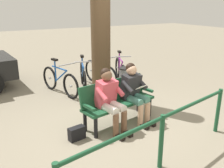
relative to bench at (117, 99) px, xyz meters
The scene contains 12 objects.
ground_plane 0.52m from the bench, 78.82° to the left, with size 40.00×40.00×0.00m, color gray.
bench is the anchor object (origin of this frame).
person_reading 0.39m from the bench, 163.00° to the left, with size 0.54×0.81×1.20m.
person_companion 0.40m from the bench, 37.26° to the left, with size 0.54×0.81×1.20m.
handbag 1.09m from the bench, 14.97° to the left, with size 0.30×0.14×0.24m, color black.
tree_trunk 1.90m from the bench, 104.10° to the right, with size 0.46×0.46×3.67m, color #4C3823.
litter_bin 1.48m from the bench, 129.50° to the right, with size 0.34×0.34×0.78m.
bicycle_black 2.77m from the bench, 122.98° to the right, with size 0.72×1.58×0.94m.
bicycle_red 2.52m from the bench, 109.43° to the right, with size 0.48×1.68×0.94m.
bicycle_blue 2.28m from the bench, 96.14° to the right, with size 0.67×1.61×0.94m.
bicycle_green 2.25m from the bench, 78.14° to the right, with size 0.57×1.64×0.94m.
railing_fence 1.64m from the bench, 82.26° to the left, with size 3.37×0.74×0.85m.
Camera 1 is at (2.40, 3.94, 2.33)m, focal length 40.41 mm.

